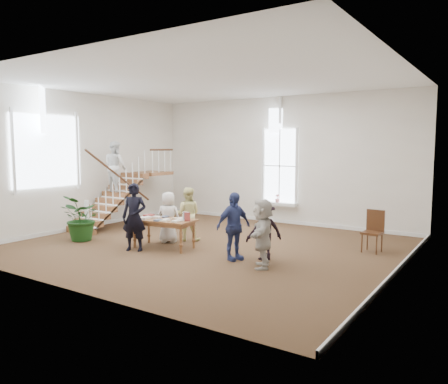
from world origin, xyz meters
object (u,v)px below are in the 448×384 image
Objects in this scene: police_officer at (134,217)px; woman_cluster_b at (264,230)px; woman_cluster_a at (234,226)px; side_chair at (374,228)px; elderly_woman at (168,217)px; person_yellow at (188,214)px; library_table at (163,222)px; floor_plant at (83,218)px; woman_cluster_c at (262,233)px.

police_officer reaches higher than woman_cluster_b.
police_officer reaches higher than woman_cluster_a.
woman_cluster_b is (3.29, 1.08, -0.17)m from police_officer.
side_chair is at bearing 175.35° from woman_cluster_b.
person_yellow is (0.30, 0.50, 0.05)m from elderly_woman.
floor_plant is at bearing -173.17° from library_table.
woman_cluster_b is (0.60, 0.45, -0.11)m from woman_cluster_a.
library_table is 1.22× the size of elderly_woman.
police_officer reaches higher than person_yellow.
person_yellow is at bearing 84.64° from woman_cluster_a.
floor_plant is (-2.52, -1.72, -0.11)m from person_yellow.
police_officer is at bearing -142.01° from side_chair.
elderly_woman reaches higher than woman_cluster_b.
side_chair reaches higher than library_table.
woman_cluster_a is (2.29, -1.12, 0.05)m from person_yellow.
woman_cluster_b is (2.85, 0.44, 0.01)m from library_table.
library_table is 2.25m from woman_cluster_a.
woman_cluster_a is at bearing -10.44° from police_officer.
woman_cluster_a is 1.51× the size of side_chair.
woman_cluster_a reaches higher than elderly_woman.
woman_cluster_c is (3.15, -0.21, 0.08)m from library_table.
elderly_woman is 0.88× the size of woman_cluster_a.
police_officer is 1.26m from elderly_woman.
woman_cluster_a is at bearing -16.62° from woman_cluster_b.
elderly_woman is 1.01× the size of woman_cluster_b.
floor_plant is at bearing -150.21° from side_chair.
side_chair is at bearing 124.27° from woman_cluster_c.
woman_cluster_c is at bearing -114.59° from side_chair.
woman_cluster_b is at bearing 179.11° from woman_cluster_c.
library_table is 2.63m from floor_plant.
elderly_woman is 2.66m from woman_cluster_a.
side_chair is at bearing 22.55° from library_table.
side_chair is at bearing 8.82° from police_officer.
police_officer is 6.28m from side_chair.
woman_cluster_b reaches higher than floor_plant.
person_yellow reaches higher than side_chair.
woman_cluster_a is at bearing -128.20° from woman_cluster_c.
person_yellow is at bearing -66.48° from woman_cluster_b.
woman_cluster_a reaches higher than floor_plant.
floor_plant is (-5.71, -0.41, -0.11)m from woman_cluster_c.
person_yellow is 1.16× the size of floor_plant.
woman_cluster_c is at bearing 131.21° from person_yellow.
woman_cluster_c is (0.30, -0.65, 0.07)m from woman_cluster_b.
police_officer reaches higher than side_chair.
woman_cluster_b is 1.07× the size of floor_plant.
woman_cluster_b is 0.72m from woman_cluster_c.
library_table is 2.88m from woman_cluster_b.
woman_cluster_c is (3.19, -1.32, 0.01)m from person_yellow.
woman_cluster_b is at bearing -5.46° from police_officer.
woman_cluster_a is 0.92m from woman_cluster_c.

